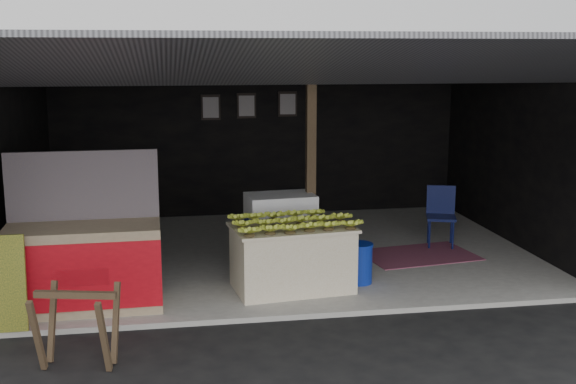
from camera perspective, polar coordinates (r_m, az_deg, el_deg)
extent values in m
plane|color=black|center=(7.89, 2.35, -9.98)|extent=(80.00, 80.00, 0.00)
cube|color=gray|center=(10.22, -0.56, -4.85)|extent=(7.00, 5.00, 0.06)
cube|color=black|center=(12.37, -2.40, 4.93)|extent=(7.00, 0.15, 2.90)
cube|color=black|center=(9.98, -20.85, 2.73)|extent=(0.15, 5.00, 2.90)
cube|color=black|center=(11.01, 17.76, 3.65)|extent=(0.15, 5.00, 2.90)
cube|color=#232326|center=(9.82, -0.59, 11.82)|extent=(7.20, 5.20, 0.12)
cube|color=#232326|center=(6.44, 4.32, 10.12)|extent=(7.40, 2.47, 0.48)
cube|color=#4B3925|center=(9.38, 1.82, 2.81)|extent=(0.12, 0.12, 2.85)
cube|color=white|center=(8.52, 0.34, -5.33)|extent=(1.43, 0.96, 0.73)
cube|color=white|center=(8.42, 0.34, -2.82)|extent=(1.49, 1.02, 0.04)
cube|color=white|center=(9.40, -0.60, -3.05)|extent=(0.91, 0.66, 0.96)
cube|color=navy|center=(9.10, -0.31, -3.21)|extent=(0.67, 0.08, 0.29)
cube|color=#B21414|center=(9.19, -0.30, -5.24)|extent=(0.43, 0.06, 0.10)
cube|color=#998466|center=(8.19, -15.78, -5.74)|extent=(1.66, 0.75, 0.93)
cube|color=#B80C17|center=(7.84, -16.06, -6.52)|extent=(1.65, 0.05, 0.72)
cube|color=white|center=(7.83, -16.07, -6.54)|extent=(0.56, 0.02, 0.19)
cube|color=navy|center=(8.29, -15.87, 0.51)|extent=(1.65, 0.08, 0.77)
cube|color=#4B3925|center=(6.83, -19.22, -10.69)|extent=(0.11, 0.28, 0.73)
cube|color=#4B3925|center=(6.63, -14.36, -11.07)|extent=(0.11, 0.28, 0.73)
cube|color=#4B3925|center=(7.14, -18.12, -9.66)|extent=(0.11, 0.28, 0.73)
cube|color=#4B3925|center=(6.95, -13.46, -9.98)|extent=(0.11, 0.28, 0.73)
cube|color=#4B3925|center=(6.77, -16.46, -7.79)|extent=(0.74, 0.23, 0.06)
cylinder|color=navy|center=(8.83, 5.64, -5.71)|extent=(0.31, 0.31, 0.46)
cylinder|color=#0B113C|center=(10.46, 11.12, -3.30)|extent=(0.03, 0.03, 0.43)
cylinder|color=#0B113C|center=(10.49, 12.90, -3.34)|extent=(0.03, 0.03, 0.43)
cylinder|color=#0B113C|center=(10.78, 11.03, -2.87)|extent=(0.03, 0.03, 0.43)
cylinder|color=#0B113C|center=(10.80, 12.76, -2.91)|extent=(0.03, 0.03, 0.43)
cube|color=#0B113C|center=(10.58, 12.00, -1.98)|extent=(0.51, 0.51, 0.04)
cube|color=#0B113C|center=(10.71, 11.98, -0.63)|extent=(0.40, 0.16, 0.44)
cube|color=maroon|center=(10.17, 10.29, -4.91)|extent=(1.63, 1.21, 0.01)
cube|color=black|center=(12.16, -6.13, 6.66)|extent=(0.32, 0.03, 0.42)
cube|color=#4C4C59|center=(12.14, -6.12, 6.66)|extent=(0.26, 0.02, 0.34)
cube|color=black|center=(12.21, -3.30, 6.82)|extent=(0.32, 0.03, 0.42)
cube|color=#4C4C59|center=(12.19, -3.29, 6.81)|extent=(0.26, 0.02, 0.34)
cube|color=black|center=(12.30, -0.03, 6.96)|extent=(0.32, 0.03, 0.42)
cube|color=#4C4C59|center=(12.28, -0.02, 6.96)|extent=(0.26, 0.02, 0.34)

